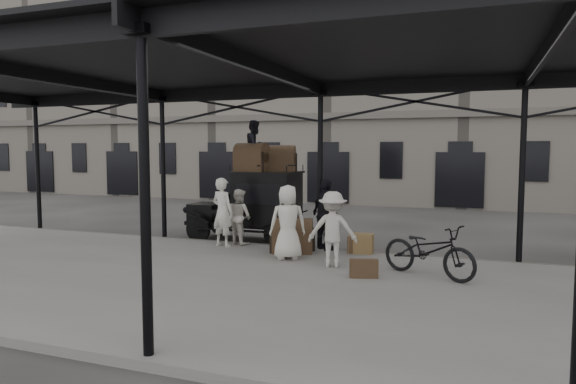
# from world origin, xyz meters

# --- Properties ---
(ground) EXTENTS (120.00, 120.00, 0.00)m
(ground) POSITION_xyz_m (0.00, 0.00, 0.00)
(ground) COLOR #383533
(ground) RESTS_ON ground
(platform) EXTENTS (28.00, 8.00, 0.15)m
(platform) POSITION_xyz_m (0.00, -2.00, 0.07)
(platform) COLOR slate
(platform) RESTS_ON ground
(canopy) EXTENTS (22.50, 9.00, 4.74)m
(canopy) POSITION_xyz_m (0.00, -1.72, 4.60)
(canopy) COLOR black
(canopy) RESTS_ON ground
(building_frontage) EXTENTS (64.00, 8.00, 14.00)m
(building_frontage) POSITION_xyz_m (0.00, 18.00, 7.00)
(building_frontage) COLOR slate
(building_frontage) RESTS_ON ground
(taxi) EXTENTS (3.65, 1.55, 2.18)m
(taxi) POSITION_xyz_m (-2.30, 3.01, 1.20)
(taxi) COLOR black
(taxi) RESTS_ON ground
(porter_left) EXTENTS (0.80, 0.63, 1.92)m
(porter_left) POSITION_xyz_m (-2.62, 1.31, 1.11)
(porter_left) COLOR silver
(porter_left) RESTS_ON platform
(porter_midleft) EXTENTS (0.94, 0.85, 1.57)m
(porter_midleft) POSITION_xyz_m (-2.34, 1.80, 0.94)
(porter_midleft) COLOR silver
(porter_midleft) RESTS_ON platform
(porter_centre) EXTENTS (1.07, 0.94, 1.84)m
(porter_centre) POSITION_xyz_m (-0.33, 0.37, 1.07)
(porter_centre) COLOR silver
(porter_centre) RESTS_ON platform
(porter_official) EXTENTS (1.15, 1.09, 1.92)m
(porter_official) POSITION_xyz_m (0.21, 1.80, 1.11)
(porter_official) COLOR black
(porter_official) RESTS_ON platform
(porter_right) EXTENTS (1.24, 0.87, 1.74)m
(porter_right) POSITION_xyz_m (0.92, -0.02, 1.02)
(porter_right) COLOR beige
(porter_right) RESTS_ON platform
(bicycle) EXTENTS (2.27, 1.60, 1.13)m
(bicycle) POSITION_xyz_m (3.09, -0.22, 0.72)
(bicycle) COLOR black
(bicycle) RESTS_ON platform
(porter_roof) EXTENTS (0.65, 0.80, 1.54)m
(porter_roof) POSITION_xyz_m (-2.33, 2.91, 2.95)
(porter_roof) COLOR black
(porter_roof) RESTS_ON taxi
(steamer_trunk_roof_near) EXTENTS (1.03, 0.70, 0.71)m
(steamer_trunk_roof_near) POSITION_xyz_m (-2.38, 2.76, 2.54)
(steamer_trunk_roof_near) COLOR #4F3E24
(steamer_trunk_roof_near) RESTS_ON taxi
(steamer_trunk_roof_far) EXTENTS (0.99, 0.71, 0.66)m
(steamer_trunk_roof_far) POSITION_xyz_m (-1.63, 3.21, 2.51)
(steamer_trunk_roof_far) COLOR #4F3E24
(steamer_trunk_roof_far) RESTS_ON taxi
(steamer_trunk_platform) EXTENTS (1.16, 0.88, 0.76)m
(steamer_trunk_platform) POSITION_xyz_m (-0.49, 1.16, 0.53)
(steamer_trunk_platform) COLOR #4F3E24
(steamer_trunk_platform) RESTS_ON platform
(wicker_hamper) EXTENTS (0.63, 0.49, 0.50)m
(wicker_hamper) POSITION_xyz_m (1.21, 1.74, 0.40)
(wicker_hamper) COLOR olive
(wicker_hamper) RESTS_ON platform
(suitcase_upright) EXTENTS (0.16, 0.60, 0.45)m
(suitcase_upright) POSITION_xyz_m (0.97, 1.80, 0.38)
(suitcase_upright) COLOR #4F3E24
(suitcase_upright) RESTS_ON platform
(suitcase_flat) EXTENTS (0.62, 0.31, 0.40)m
(suitcase_flat) POSITION_xyz_m (1.82, -0.82, 0.35)
(suitcase_flat) COLOR #4F3E24
(suitcase_flat) RESTS_ON platform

